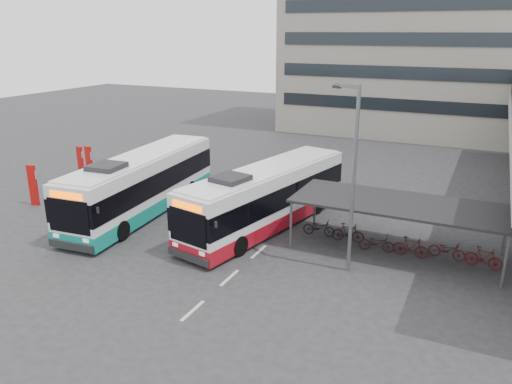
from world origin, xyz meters
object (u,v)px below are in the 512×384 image
at_px(bus_teal, 142,184).
at_px(pedestrian, 164,188).
at_px(bus_main, 266,198).
at_px(lamp_post, 352,169).

relative_size(bus_teal, pedestrian, 8.30).
xyz_separation_m(bus_main, lamp_post, (5.48, -3.26, 3.06)).
xyz_separation_m(bus_teal, lamp_post, (13.02, -2.16, 2.99)).
bearing_deg(pedestrian, bus_teal, -149.38).
distance_m(pedestrian, lamp_post, 14.54).
relative_size(bus_main, pedestrian, 8.06).
bearing_deg(pedestrian, bus_main, -73.85).
distance_m(bus_main, lamp_post, 7.07).
xyz_separation_m(bus_main, bus_teal, (-7.54, -1.10, 0.06)).
bearing_deg(bus_teal, pedestrian, 90.16).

